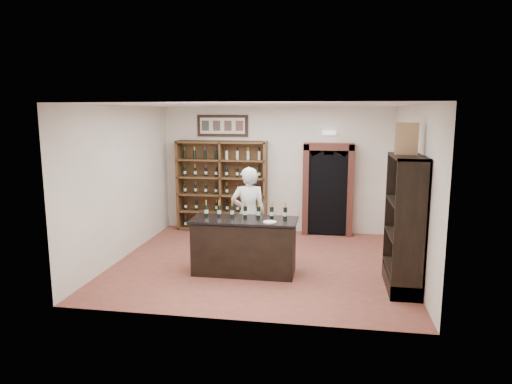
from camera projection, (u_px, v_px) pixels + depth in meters
floor at (260, 263)px, 8.81m from camera, size 5.50×5.50×0.00m
ceiling at (260, 105)px, 8.30m from camera, size 5.50×5.50×0.00m
wall_back at (276, 170)px, 10.99m from camera, size 5.50×0.04×3.00m
wall_left at (123, 183)px, 8.99m from camera, size 0.04×5.00×3.00m
wall_right at (413, 190)px, 8.12m from camera, size 0.04×5.00×3.00m
wine_shelf at (222, 186)px, 11.10m from camera, size 2.20×0.38×2.20m
framed_picture at (223, 126)px, 10.98m from camera, size 1.25×0.04×0.52m
arched_doorway at (328, 187)px, 10.69m from camera, size 1.17×0.35×2.17m
emergency_light at (329, 133)px, 10.56m from camera, size 0.30×0.10×0.10m
tasting_counter at (244, 246)px, 8.18m from camera, size 1.88×0.78×1.00m
counter_bottle_0 at (206, 210)px, 8.29m from camera, size 0.07×0.07×0.30m
counter_bottle_1 at (219, 211)px, 8.26m from camera, size 0.07×0.07×0.30m
counter_bottle_2 at (232, 211)px, 8.22m from camera, size 0.07×0.07×0.30m
counter_bottle_3 at (245, 212)px, 8.18m from camera, size 0.07×0.07×0.30m
counter_bottle_4 at (258, 212)px, 8.14m from camera, size 0.07×0.07×0.30m
counter_bottle_5 at (272, 213)px, 8.10m from camera, size 0.07×0.07×0.30m
counter_bottle_6 at (285, 213)px, 8.07m from camera, size 0.07×0.07×0.30m
side_cabinet at (405, 244)px, 7.41m from camera, size 0.48×1.20×2.20m
shopkeeper at (248, 214)px, 8.83m from camera, size 0.76×0.59×1.84m
plate at (270, 222)px, 7.82m from camera, size 0.23×0.23×0.02m
wine_crate at (407, 139)px, 7.24m from camera, size 0.38×0.21×0.51m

